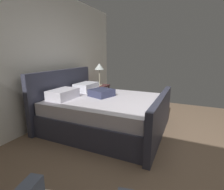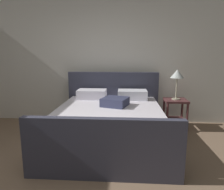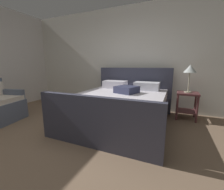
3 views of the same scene
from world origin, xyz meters
The scene contains 5 objects.
ground_plane centered at (0.00, 0.00, -0.01)m, with size 5.78×5.32×0.02m, color #80654E.
wall_back centered at (0.00, 2.72, 1.36)m, with size 5.90×0.12×2.71m, color white.
bed centered at (0.45, 1.47, 0.35)m, with size 1.91×2.18×1.12m.
nightstand_right centered at (1.72, 2.26, 0.40)m, with size 0.44×0.44×0.60m.
table_lamp_right centered at (1.72, 2.26, 1.09)m, with size 0.26×0.26×0.60m.
Camera 3 is at (1.47, -1.30, 1.17)m, focal length 23.56 mm.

